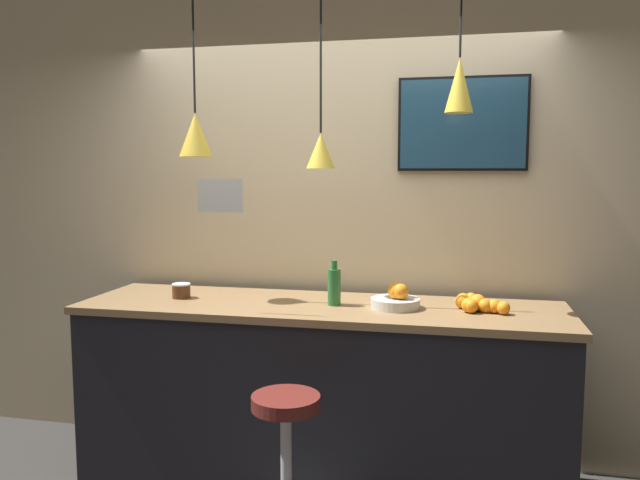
{
  "coord_description": "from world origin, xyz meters",
  "views": [
    {
      "loc": [
        0.71,
        -2.64,
        1.74
      ],
      "look_at": [
        0.0,
        0.6,
        1.37
      ],
      "focal_mm": 35.0,
      "sensor_mm": 36.0,
      "label": 1
    }
  ],
  "objects_px": {
    "fruit_bowl": "(396,299)",
    "juice_bottle": "(334,286)",
    "spread_jar": "(181,291)",
    "mounted_tv": "(462,124)",
    "bar_stool": "(285,467)"
  },
  "relations": [
    {
      "from": "fruit_bowl",
      "to": "juice_bottle",
      "type": "bearing_deg",
      "value": 179.26
    },
    {
      "from": "juice_bottle",
      "to": "fruit_bowl",
      "type": "bearing_deg",
      "value": -0.74
    },
    {
      "from": "fruit_bowl",
      "to": "spread_jar",
      "type": "height_order",
      "value": "fruit_bowl"
    },
    {
      "from": "bar_stool",
      "to": "juice_bottle",
      "type": "bearing_deg",
      "value": 83.16
    },
    {
      "from": "fruit_bowl",
      "to": "juice_bottle",
      "type": "distance_m",
      "value": 0.34
    },
    {
      "from": "bar_stool",
      "to": "mounted_tv",
      "type": "distance_m",
      "value": 2.07
    },
    {
      "from": "mounted_tv",
      "to": "juice_bottle",
      "type": "bearing_deg",
      "value": -146.77
    },
    {
      "from": "juice_bottle",
      "to": "spread_jar",
      "type": "bearing_deg",
      "value": 180.0
    },
    {
      "from": "bar_stool",
      "to": "juice_bottle",
      "type": "distance_m",
      "value": 0.98
    },
    {
      "from": "fruit_bowl",
      "to": "mounted_tv",
      "type": "relative_size",
      "value": 0.36
    },
    {
      "from": "juice_bottle",
      "to": "spread_jar",
      "type": "xyz_separation_m",
      "value": [
        -0.89,
        0.0,
        -0.06
      ]
    },
    {
      "from": "mounted_tv",
      "to": "spread_jar",
      "type": "bearing_deg",
      "value": -164.46
    },
    {
      "from": "spread_jar",
      "to": "mounted_tv",
      "type": "bearing_deg",
      "value": 15.54
    },
    {
      "from": "fruit_bowl",
      "to": "spread_jar",
      "type": "distance_m",
      "value": 1.22
    },
    {
      "from": "juice_bottle",
      "to": "mounted_tv",
      "type": "distance_m",
      "value": 1.18
    }
  ]
}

